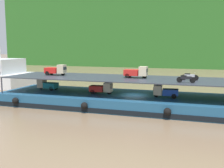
{
  "coord_description": "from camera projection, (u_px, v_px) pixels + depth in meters",
  "views": [
    {
      "loc": [
        7.23,
        -30.69,
        7.11
      ],
      "look_at": [
        -2.74,
        0.0,
        2.7
      ],
      "focal_mm": 43.23,
      "sensor_mm": 36.0,
      "label": 1
    }
  ],
  "objects": [
    {
      "name": "mini_truck_upper_mid",
      "position": [
        136.0,
        72.0,
        31.8
      ],
      "size": [
        2.76,
        1.23,
        1.38
      ],
      "color": "red",
      "rests_on": "cargo_rack"
    },
    {
      "name": "mini_truck_lower_mid",
      "position": [
        165.0,
        91.0,
        30.19
      ],
      "size": [
        2.79,
        1.3,
        1.38
      ],
      "color": "#1E47B7",
      "rests_on": "cargo_barge"
    },
    {
      "name": "ground_plane",
      "position": [
        134.0,
        107.0,
        32.1
      ],
      "size": [
        400.0,
        400.0,
        0.0
      ],
      "primitive_type": "plane",
      "color": "#7F664C"
    },
    {
      "name": "cargo_barge",
      "position": [
        134.0,
        101.0,
        31.97
      ],
      "size": [
        33.23,
        9.16,
        1.5
      ],
      "color": "navy",
      "rests_on": "ground"
    },
    {
      "name": "mini_truck_upper_stern",
      "position": [
        56.0,
        70.0,
        34.93
      ],
      "size": [
        2.75,
        1.22,
        1.38
      ],
      "color": "red",
      "rests_on": "cargo_rack"
    },
    {
      "name": "hillside_far_bank",
      "position": [
        181.0,
        10.0,
        100.2
      ],
      "size": [
        135.68,
        29.11,
        36.75
      ],
      "color": "#286023",
      "rests_on": "ground"
    },
    {
      "name": "cargo_rack",
      "position": [
        134.0,
        79.0,
        31.63
      ],
      "size": [
        31.63,
        7.75,
        2.0
      ],
      "color": "#2D333D",
      "rests_on": "cargo_barge"
    },
    {
      "name": "mini_truck_lower_stern",
      "position": [
        47.0,
        85.0,
        35.67
      ],
      "size": [
        2.79,
        1.28,
        1.38
      ],
      "color": "teal",
      "rests_on": "cargo_barge"
    },
    {
      "name": "motorcycle_upper_port",
      "position": [
        186.0,
        79.0,
        27.55
      ],
      "size": [
        1.9,
        0.55,
        0.87
      ],
      "color": "black",
      "rests_on": "cargo_rack"
    },
    {
      "name": "motorcycle_upper_centre",
      "position": [
        189.0,
        76.0,
        29.65
      ],
      "size": [
        1.9,
        0.55,
        0.87
      ],
      "color": "black",
      "rests_on": "cargo_rack"
    },
    {
      "name": "mini_truck_lower_aft",
      "position": [
        101.0,
        88.0,
        32.63
      ],
      "size": [
        2.77,
        1.25,
        1.38
      ],
      "color": "red",
      "rests_on": "cargo_barge"
    }
  ]
}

